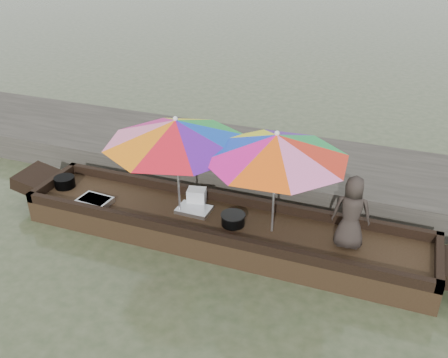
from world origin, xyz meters
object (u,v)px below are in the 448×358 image
(cooking_pot, at_px, (65,182))
(vendor, at_px, (352,212))
(charcoal_grill, at_px, (233,220))
(umbrella_bow, at_px, (178,167))
(supply_bag, at_px, (197,197))
(tray_crayfish, at_px, (95,201))
(umbrella_stern, at_px, (274,184))
(tray_scallop, at_px, (194,210))
(boat_hull, at_px, (222,230))

(cooking_pot, xyz_separation_m, vendor, (4.66, -0.01, 0.44))
(charcoal_grill, height_order, umbrella_bow, umbrella_bow)
(cooking_pot, distance_m, charcoal_grill, 3.02)
(umbrella_bow, bearing_deg, supply_bag, 64.58)
(tray_crayfish, distance_m, supply_bag, 1.61)
(vendor, relative_size, umbrella_stern, 0.53)
(supply_bag, relative_size, umbrella_stern, 0.14)
(cooking_pot, height_order, umbrella_bow, umbrella_bow)
(tray_crayfish, xyz_separation_m, tray_scallop, (1.55, 0.34, -0.01))
(charcoal_grill, xyz_separation_m, umbrella_bow, (-0.88, 0.04, 0.69))
(cooking_pot, xyz_separation_m, supply_bag, (2.28, 0.27, 0.04))
(charcoal_grill, xyz_separation_m, supply_bag, (-0.73, 0.36, 0.05))
(boat_hull, distance_m, charcoal_grill, 0.32)
(vendor, bearing_deg, cooking_pot, -4.56)
(cooking_pot, height_order, tray_scallop, cooking_pot)
(tray_crayfish, bearing_deg, vendor, 4.23)
(tray_scallop, height_order, charcoal_grill, charcoal_grill)
(cooking_pot, height_order, supply_bag, supply_bag)
(vendor, xyz_separation_m, umbrella_bow, (-2.53, -0.03, 0.25))
(supply_bag, relative_size, umbrella_bow, 0.13)
(charcoal_grill, distance_m, umbrella_stern, 0.91)
(charcoal_grill, relative_size, supply_bag, 1.22)
(vendor, bearing_deg, supply_bag, -11.18)
(charcoal_grill, relative_size, umbrella_stern, 0.17)
(boat_hull, distance_m, tray_scallop, 0.54)
(tray_scallop, height_order, vendor, vendor)
(umbrella_bow, bearing_deg, charcoal_grill, -2.85)
(charcoal_grill, bearing_deg, supply_bag, 154.14)
(supply_bag, xyz_separation_m, umbrella_bow, (-0.15, -0.31, 0.65))
(tray_scallop, relative_size, umbrella_bow, 0.24)
(boat_hull, height_order, tray_scallop, tray_scallop)
(supply_bag, bearing_deg, boat_hull, -30.10)
(cooking_pot, bearing_deg, boat_hull, -0.83)
(cooking_pot, relative_size, umbrella_stern, 0.17)
(boat_hull, xyz_separation_m, tray_crayfish, (-2.04, -0.26, 0.22))
(supply_bag, relative_size, vendor, 0.26)
(cooking_pot, bearing_deg, umbrella_bow, -1.10)
(cooking_pot, height_order, charcoal_grill, cooking_pot)
(boat_hull, bearing_deg, tray_scallop, 169.93)
(boat_hull, relative_size, vendor, 5.80)
(boat_hull, distance_m, vendor, 1.97)
(charcoal_grill, xyz_separation_m, umbrella_stern, (0.58, 0.04, 0.69))
(tray_crayfish, bearing_deg, umbrella_bow, 10.74)
(boat_hull, bearing_deg, tray_crayfish, -172.83)
(tray_scallop, xyz_separation_m, umbrella_stern, (1.26, -0.09, 0.74))
(charcoal_grill, bearing_deg, umbrella_bow, 177.15)
(tray_crayfish, distance_m, tray_scallop, 1.59)
(cooking_pot, bearing_deg, tray_crayfish, -20.79)
(tray_crayfish, height_order, supply_bag, supply_bag)
(cooking_pot, distance_m, supply_bag, 2.30)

